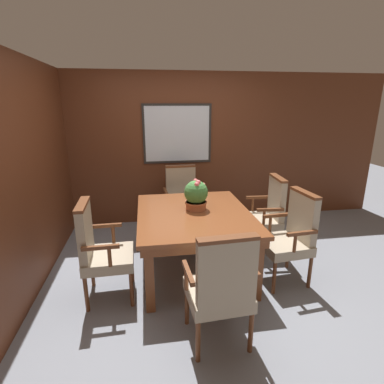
{
  "coord_description": "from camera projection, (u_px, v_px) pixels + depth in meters",
  "views": [
    {
      "loc": [
        -0.52,
        -3.11,
        1.96
      ],
      "look_at": [
        0.01,
        0.25,
        0.95
      ],
      "focal_mm": 28.0,
      "sensor_mm": 36.0,
      "label": 1
    }
  ],
  "objects": [
    {
      "name": "ground_plane",
      "position": [
        194.0,
        274.0,
        3.59
      ],
      "size": [
        14.0,
        14.0,
        0.0
      ],
      "primitive_type": "plane",
      "color": "gray"
    },
    {
      "name": "dining_table",
      "position": [
        194.0,
        220.0,
        3.49
      ],
      "size": [
        1.29,
        1.56,
        0.75
      ],
      "color": "brown",
      "rests_on": "ground_plane"
    },
    {
      "name": "wall_left",
      "position": [
        21.0,
        180.0,
        2.98
      ],
      "size": [
        0.06,
        7.2,
        2.45
      ],
      "color": "#5B2D19",
      "rests_on": "ground_plane"
    },
    {
      "name": "wall_back",
      "position": [
        177.0,
        149.0,
        4.94
      ],
      "size": [
        7.2,
        0.08,
        2.45
      ],
      "color": "#5B2D19",
      "rests_on": "ground_plane"
    },
    {
      "name": "chair_right_far",
      "position": [
        267.0,
        212.0,
        4.0
      ],
      "size": [
        0.53,
        0.58,
        1.05
      ],
      "rotation": [
        0.0,
        0.0,
        -1.65
      ],
      "color": "brown",
      "rests_on": "ground_plane"
    },
    {
      "name": "chair_left_near",
      "position": [
        100.0,
        248.0,
        3.02
      ],
      "size": [
        0.51,
        0.56,
        1.05
      ],
      "rotation": [
        0.0,
        0.0,
        1.6
      ],
      "color": "brown",
      "rests_on": "ground_plane"
    },
    {
      "name": "potted_plant",
      "position": [
        196.0,
        195.0,
        3.52
      ],
      "size": [
        0.28,
        0.29,
        0.37
      ],
      "color": "#B2603D",
      "rests_on": "dining_table"
    },
    {
      "name": "chair_head_near",
      "position": [
        221.0,
        286.0,
        2.39
      ],
      "size": [
        0.57,
        0.52,
        1.05
      ],
      "rotation": [
        0.0,
        0.0,
        3.2
      ],
      "color": "brown",
      "rests_on": "ground_plane"
    },
    {
      "name": "chair_head_far",
      "position": [
        182.0,
        198.0,
        4.62
      ],
      "size": [
        0.57,
        0.52,
        1.05
      ],
      "rotation": [
        0.0,
        0.0,
        0.05
      ],
      "color": "brown",
      "rests_on": "ground_plane"
    },
    {
      "name": "chair_right_near",
      "position": [
        291.0,
        234.0,
        3.34
      ],
      "size": [
        0.54,
        0.58,
        1.05
      ],
      "rotation": [
        0.0,
        0.0,
        -1.48
      ],
      "color": "brown",
      "rests_on": "ground_plane"
    }
  ]
}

